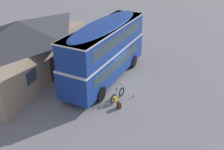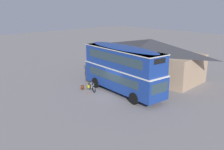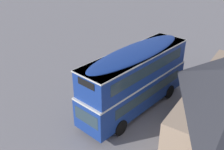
{
  "view_description": "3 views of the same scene",
  "coord_description": "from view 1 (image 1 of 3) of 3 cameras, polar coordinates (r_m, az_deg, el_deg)",
  "views": [
    {
      "loc": [
        -16.45,
        -5.92,
        10.07
      ],
      "look_at": [
        -1.34,
        0.04,
        1.24
      ],
      "focal_mm": 39.5,
      "sensor_mm": 36.0,
      "label": 1
    },
    {
      "loc": [
        16.88,
        -16.13,
        8.63
      ],
      "look_at": [
        -0.69,
        0.37,
        1.84
      ],
      "focal_mm": 40.26,
      "sensor_mm": 36.0,
      "label": 2
    },
    {
      "loc": [
        13.86,
        9.49,
        11.31
      ],
      "look_at": [
        0.16,
        -0.93,
        2.21
      ],
      "focal_mm": 40.6,
      "sensor_mm": 36.0,
      "label": 3
    }
  ],
  "objects": [
    {
      "name": "water_bottle_red_squeeze",
      "position": [
        18.14,
        4.94,
        -4.86
      ],
      "size": [
        0.07,
        0.07,
        0.25
      ],
      "color": "#D84C33",
      "rests_on": "ground"
    },
    {
      "name": "ground_plane",
      "position": [
        20.18,
        1.5,
        -1.42
      ],
      "size": [
        120.0,
        120.0,
        0.0
      ],
      "primitive_type": "plane",
      "color": "gray"
    },
    {
      "name": "backpack_on_ground",
      "position": [
        16.93,
        1.61,
        -6.9
      ],
      "size": [
        0.38,
        0.37,
        0.5
      ],
      "color": "#592D19",
      "rests_on": "ground"
    },
    {
      "name": "pub_building",
      "position": [
        21.52,
        -20.06,
        5.83
      ],
      "size": [
        12.61,
        6.67,
        4.67
      ],
      "color": "tan",
      "rests_on": "ground"
    },
    {
      "name": "double_decker_bus",
      "position": [
        19.42,
        -1.48,
        6.04
      ],
      "size": [
        9.96,
        3.4,
        4.79
      ],
      "color": "black",
      "rests_on": "ground"
    },
    {
      "name": "touring_bicycle",
      "position": [
        17.7,
        1.26,
        -4.7
      ],
      "size": [
        1.73,
        0.57,
        1.01
      ],
      "color": "black",
      "rests_on": "ground"
    }
  ]
}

